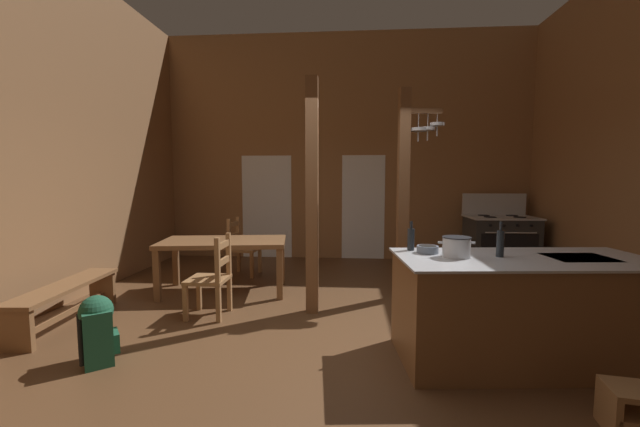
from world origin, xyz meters
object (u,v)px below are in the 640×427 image
backpack (97,327)px  stockpot_on_counter (456,247)px  ladderback_chair_near_window (242,248)px  ladderback_chair_by_post (212,278)px  dining_table (224,246)px  bench_along_left_wall (66,296)px  bottle_tall_on_counter (411,239)px  bottle_short_on_counter (500,243)px  kitchen_island (522,310)px  stove_range (500,242)px  mixing_bowl_on_counter (428,249)px  step_stool (638,408)px

backpack → stockpot_on_counter: bearing=5.3°
ladderback_chair_near_window → ladderback_chair_by_post: 1.92m
dining_table → bench_along_left_wall: (-1.36, -1.29, -0.34)m
bottle_tall_on_counter → bottle_short_on_counter: 0.76m
dining_table → bottle_tall_on_counter: size_ratio=6.54×
kitchen_island → ladderback_chair_by_post: ladderback_chair_by_post is taller
stove_range → dining_table: stove_range is taller
bottle_tall_on_counter → bottle_short_on_counter: (0.72, -0.25, 0.01)m
stockpot_on_counter → bottle_tall_on_counter: bottle_tall_on_counter is taller
dining_table → bottle_short_on_counter: (3.05, -1.79, 0.39)m
ladderback_chair_by_post → mixing_bowl_on_counter: size_ratio=4.94×
stove_range → bench_along_left_wall: bearing=-152.3°
kitchen_island → bottle_short_on_counter: bearing=176.2°
stove_range → mixing_bowl_on_counter: bearing=-119.9°
dining_table → bench_along_left_wall: size_ratio=1.18×
step_stool → ladderback_chair_by_post: ladderback_chair_by_post is taller
ladderback_chair_near_window → backpack: ladderback_chair_near_window is taller
bench_along_left_wall → bottle_short_on_counter: 4.49m
ladderback_chair_by_post → stove_range: bearing=32.2°
stove_range → bottle_tall_on_counter: stove_range is taller
kitchen_island → ladderback_chair_near_window: size_ratio=2.36×
dining_table → mixing_bowl_on_counter: (2.46, -1.67, 0.30)m
bottle_short_on_counter → step_stool: bearing=-63.0°
backpack → mixing_bowl_on_counter: bearing=8.9°
mixing_bowl_on_counter → step_stool: bearing=-45.1°
dining_table → ladderback_chair_near_window: size_ratio=1.90×
step_stool → stockpot_on_counter: bearing=133.5°
stove_range → mixing_bowl_on_counter: size_ratio=6.87×
kitchen_island → bench_along_left_wall: size_ratio=1.46×
ladderback_chair_near_window → bottle_tall_on_counter: 3.49m
stove_range → ladderback_chair_by_post: bearing=-147.8°
step_stool → bottle_short_on_counter: (-0.50, 0.97, 0.87)m
bottle_tall_on_counter → bench_along_left_wall: bearing=176.1°
dining_table → ladderback_chair_by_post: bearing=-79.8°
ladderback_chair_near_window → backpack: 3.12m
backpack → bottle_tall_on_counter: bottle_tall_on_counter is taller
mixing_bowl_on_counter → bottle_tall_on_counter: bottle_tall_on_counter is taller
ladderback_chair_near_window → mixing_bowl_on_counter: (2.48, -2.64, 0.50)m
kitchen_island → stockpot_on_counter: bearing=-176.8°
ladderback_chair_by_post → backpack: size_ratio=1.59×
stove_range → bottle_short_on_counter: 3.82m
step_stool → ladderback_chair_by_post: size_ratio=0.42×
kitchen_island → stove_range: size_ratio=1.69×
stove_range → backpack: (-4.84, -3.86, -0.17)m
ladderback_chair_by_post → backpack: ladderback_chair_by_post is taller
ladderback_chair_by_post → stockpot_on_counter: stockpot_on_counter is taller
ladderback_chair_near_window → backpack: (-0.39, -3.09, -0.14)m
bench_along_left_wall → stockpot_on_counter: stockpot_on_counter is taller
bench_along_left_wall → step_stool: bearing=-16.7°
bottle_tall_on_counter → mixing_bowl_on_counter: bearing=-44.6°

